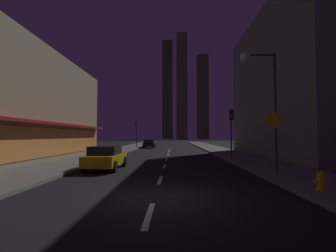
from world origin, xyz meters
TOP-DOWN VIEW (x-y plane):
  - ground_plane at (0.00, 32.00)m, footprint 78.00×136.00m
  - sidewalk_right at (7.00, 32.00)m, footprint 4.00×76.00m
  - sidewalk_left at (-7.00, 32.00)m, footprint 4.00×76.00m
  - lane_marking_center at (0.00, 13.60)m, footprint 0.16×33.40m
  - building_storefront_left at (-13.48, 11.09)m, footprint 9.85×21.97m
  - building_apartment_right at (14.50, 16.00)m, footprint 11.00×20.00m
  - skyscraper_distant_tall at (-3.57, 155.99)m, footprint 6.85×8.57m
  - skyscraper_distant_mid at (4.83, 123.31)m, footprint 5.71×5.31m
  - skyscraper_distant_short at (20.18, 159.54)m, footprint 7.54×6.87m
  - car_parked_near at (-3.60, 6.81)m, footprint 1.98×4.24m
  - car_parked_far at (-3.60, 33.87)m, footprint 1.98×4.24m
  - fire_hydrant_yellow_near at (5.90, 0.48)m, footprint 0.42×0.30m
  - fire_hydrant_far_left at (-5.90, 20.82)m, footprint 0.42×0.30m
  - traffic_light_near_right at (5.50, 12.37)m, footprint 0.32×0.48m
  - traffic_light_far_left at (-5.50, 31.77)m, footprint 0.32×0.48m
  - street_lamp_right at (5.38, 5.03)m, footprint 1.96×0.56m
  - pedestrian_crossing_sign at (5.60, 3.73)m, footprint 0.91×0.08m

SIDE VIEW (x-z plane):
  - ground_plane at x=0.00m, z-range -0.10..0.00m
  - lane_marking_center at x=0.00m, z-range 0.00..0.01m
  - sidewalk_right at x=7.00m, z-range 0.00..0.15m
  - sidewalk_left at x=-7.00m, z-range 0.00..0.15m
  - fire_hydrant_yellow_near at x=5.90m, z-range 0.13..0.78m
  - fire_hydrant_far_left at x=-5.90m, z-range 0.13..0.78m
  - car_parked_near at x=-3.60m, z-range 0.02..1.47m
  - car_parked_far at x=-3.60m, z-range 0.02..1.47m
  - pedestrian_crossing_sign at x=5.60m, z-range 0.44..3.59m
  - traffic_light_near_right at x=5.50m, z-range 1.09..5.29m
  - traffic_light_far_left at x=-5.50m, z-range 1.09..5.29m
  - building_storefront_left at x=-13.48m, z-range -0.01..9.05m
  - street_lamp_right at x=5.38m, z-range 1.78..8.36m
  - building_apartment_right at x=14.50m, z-range 0.00..14.22m
  - skyscraper_distant_short at x=20.18m, z-range 0.00..57.02m
  - skyscraper_distant_mid at x=4.83m, z-range 0.00..57.04m
  - skyscraper_distant_tall at x=-3.57m, z-range 0.00..65.10m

